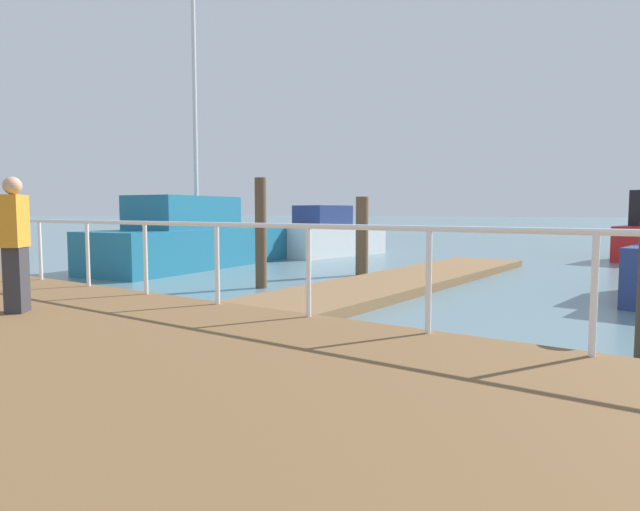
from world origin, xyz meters
TOP-DOWN VIEW (x-y plane):
  - ground_plane at (0.00, 20.00)m, footprint 300.00×300.00m
  - floating_dock at (2.38, 9.27)m, footprint 11.77×2.00m
  - boardwalk_railing at (-3.15, 7.61)m, footprint 0.06×23.94m
  - dock_piling_1 at (0.45, 11.53)m, footprint 0.24×0.24m
  - dock_piling_2 at (3.65, 10.98)m, footprint 0.32×0.32m
  - moored_boat_0 at (2.65, 16.05)m, footprint 7.34×3.14m
  - moored_boat_1 at (8.27, 15.10)m, footprint 4.52×2.19m
  - pedestrian_2 at (-4.97, 10.65)m, footprint 0.42×0.40m

SIDE VIEW (x-z plane):
  - ground_plane at x=0.00m, z-range 0.00..0.00m
  - floating_dock at x=2.38m, z-range 0.00..0.18m
  - moored_boat_1 at x=8.27m, z-range -0.20..1.62m
  - moored_boat_0 at x=2.65m, z-range -3.04..4.64m
  - dock_piling_2 at x=3.65m, z-range 0.00..1.98m
  - dock_piling_1 at x=0.45m, z-range 0.00..2.32m
  - boardwalk_railing at x=-3.15m, z-range 0.69..1.77m
  - pedestrian_2 at x=-4.97m, z-range 0.43..2.06m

